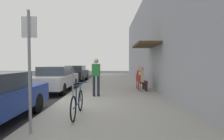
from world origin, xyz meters
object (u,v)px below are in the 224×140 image
Objects in this scene: bicycle_0 at (78,103)px; cafe_chair_0 at (142,82)px; pedestrian_standing at (97,74)px; seated_patron_0 at (143,78)px; seated_patron_1 at (141,77)px; parking_meter at (74,80)px; parked_car_1 at (56,78)px; cafe_chair_1 at (140,80)px; street_sign at (30,62)px; parked_car_2 at (76,73)px.

bicycle_0 is 5.14m from cafe_chair_0.
seated_patron_0 is at bearing 32.56° from pedestrian_standing.
seated_patron_1 is 3.28m from pedestrian_standing.
pedestrian_standing reaches higher than seated_patron_0.
parking_meter is at bearing -151.08° from seated_patron_0.
parked_car_1 reaches higher than seated_patron_1.
cafe_chair_1 is (-0.00, 0.78, 0.00)m from cafe_chair_0.
pedestrian_standing is (-2.34, -2.27, 0.30)m from seated_patron_1.
street_sign is 2.99× the size of cafe_chair_0.
bicycle_0 is 1.97× the size of cafe_chair_1.
pedestrian_standing is at bearing 19.05° from parking_meter.
street_sign reaches higher than seated_patron_1.
parked_car_2 reaches higher than bicycle_0.
seated_patron_1 is (0.06, 0.78, 0.19)m from cafe_chair_0.
seated_patron_1 is at bearing 0.99° from parked_car_1.
pedestrian_standing reaches higher than parking_meter.
parking_meter reaches higher than seated_patron_0.
pedestrian_standing is (-2.28, -2.27, 0.50)m from cafe_chair_1.
street_sign is 2.99× the size of cafe_chair_1.
parked_car_2 is 3.33× the size of parking_meter.
cafe_chair_1 is at bearing 44.86° from pedestrian_standing.
street_sign is at bearing -119.93° from cafe_chair_0.
parked_car_1 is at bearing 103.11° from street_sign.
parking_meter is 1.02× the size of seated_patron_1.
parked_car_1 is at bearing 171.87° from seated_patron_0.
bicycle_0 is 1.01× the size of pedestrian_standing.
parked_car_1 is 3.41× the size of seated_patron_0.
pedestrian_standing is (-2.34, -1.50, 0.30)m from seated_patron_0.
parked_car_1 is at bearing 121.53° from parking_meter.
seated_patron_0 is at bearing -85.57° from cafe_chair_1.
pedestrian_standing is (-2.28, -1.49, 0.50)m from cafe_chair_0.
parked_car_1 is at bearing 113.57° from bicycle_0.
parked_car_2 is 7.29m from cafe_chair_1.
seated_patron_0 is (3.31, 1.83, -0.07)m from parking_meter.
parked_car_1 is 3.33× the size of parking_meter.
parked_car_1 is 4.87m from seated_patron_1.
pedestrian_standing is at bearing -40.96° from parked_car_1.
parked_car_1 is 1.00× the size of parked_car_2.
street_sign reaches higher than parked_car_2.
pedestrian_standing is (2.52, -2.19, 0.39)m from parked_car_1.
bicycle_0 is 1.97× the size of cafe_chair_0.
bicycle_0 is (2.25, -5.16, -0.25)m from parked_car_1.
parking_meter is 1.06m from pedestrian_standing.
street_sign reaches higher than pedestrian_standing.
seated_patron_1 is at bearing -48.42° from parked_car_2.
seated_patron_0 is at bearing -8.13° from parked_car_1.
bicycle_0 is 5.19m from seated_patron_0.
parking_meter is (1.55, -8.09, 0.16)m from parked_car_2.
seated_patron_0 reaches higher than cafe_chair_1.
seated_patron_0 is 0.80m from cafe_chair_1.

